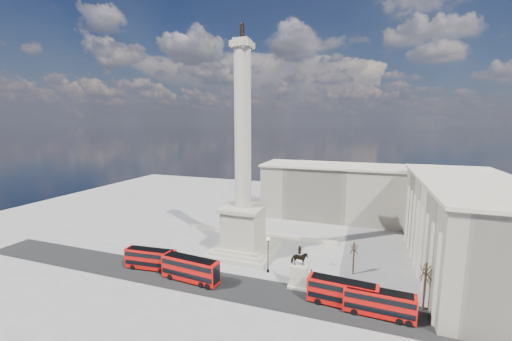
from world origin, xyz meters
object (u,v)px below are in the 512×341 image
Objects in this scene: pedestrian_crossing at (300,275)px; victorian_lamp at (268,252)px; nelsons_column at (243,197)px; red_bus_d at (343,293)px; red_bus_c at (379,303)px; pedestrian_walking at (311,274)px; red_bus_b at (191,269)px; equestrian_statue at (299,273)px; pedestrian_standing at (326,288)px; red_bus_a at (151,259)px.

victorian_lamp is at bearing 76.38° from pedestrian_crossing.
victorian_lamp is 4.07× the size of pedestrian_crossing.
nelsons_column is 4.47× the size of red_bus_d.
nelsons_column reaches higher than red_bus_c.
red_bus_d is 6.37× the size of pedestrian_walking.
red_bus_b is at bearing -173.34° from red_bus_d.
victorian_lamp reaches higher than pedestrian_walking.
victorian_lamp reaches higher than red_bus_c.
pedestrian_standing is at bearing -6.20° from equestrian_statue.
red_bus_b reaches higher than red_bus_c.
red_bus_b is 27.37m from red_bus_d.
nelsons_column is at bearing -27.58° from pedestrian_standing.
red_bus_a is 0.92× the size of red_bus_b.
pedestrian_crossing is at bearing 6.54° from red_bus_a.
red_bus_a is at bearing -163.77° from victorian_lamp.
pedestrian_crossing is (-0.30, 2.88, -1.81)m from equestrian_statue.
pedestrian_walking is (-11.73, 8.59, -1.34)m from red_bus_c.
red_bus_c is 1.46× the size of victorian_lamp.
victorian_lamp reaches higher than pedestrian_crossing.
red_bus_d is 10.04m from pedestrian_walking.
equestrian_statue is at bearing 18.84° from red_bus_b.
red_bus_c is (32.83, 0.13, -0.22)m from red_bus_b.
equestrian_statue is at bearing -140.73° from pedestrian_walking.
nelsons_column is 22.86m from red_bus_a.
red_bus_d is at bearing -79.95° from pedestrian_walking.
nelsons_column is at bearing 53.30° from pedestrian_crossing.
red_bus_a is at bearing 93.44° from pedestrian_crossing.
pedestrian_crossing is at bearing -177.87° from pedestrian_walking.
victorian_lamp reaches higher than red_bus_a.
victorian_lamp is at bearing 154.38° from pedestrian_walking.
red_bus_c is at bearing -126.67° from pedestrian_crossing.
pedestrian_crossing is (-5.22, 3.41, -0.03)m from pedestrian_standing.
red_bus_b is at bearing 173.47° from pedestrian_walking.
nelsons_column is 14.04m from victorian_lamp.
pedestrian_standing is at bearing 157.08° from red_bus_c.
red_bus_c is 5.73× the size of pedestrian_standing.
equestrian_statue is 4.41× the size of pedestrian_crossing.
red_bus_a is 10.27m from red_bus_b.
nelsons_column is 20.71m from pedestrian_crossing.
victorian_lamp is at bearing 38.51° from red_bus_b.
red_bus_b is 1.49× the size of equestrian_statue.
nelsons_column is 21.28m from equestrian_statue.
pedestrian_standing is (-2.94, 3.15, -1.42)m from red_bus_d.
pedestrian_walking is (1.61, 4.03, -1.82)m from equestrian_statue.
red_bus_c reaches higher than pedestrian_walking.
nelsons_column reaches higher than pedestrian_crossing.
pedestrian_walking is (-6.25, 7.71, -1.46)m from red_bus_d.
nelsons_column is at bearing 39.07° from red_bus_a.
red_bus_d reaches higher than pedestrian_standing.
pedestrian_crossing is (-13.64, 7.44, -1.33)m from red_bus_c.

